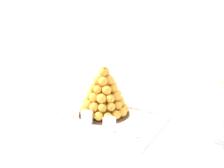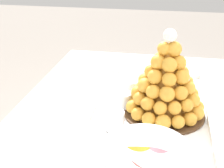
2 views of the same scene
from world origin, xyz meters
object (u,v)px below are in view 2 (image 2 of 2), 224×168
at_px(dessert_cup_right, 111,146).
at_px(wine_glass, 180,82).
at_px(serving_tray, 149,112).
at_px(dessert_cup_mid_right, 115,121).
at_px(dessert_cup_mid_left, 131,88).
at_px(dessert_cup_centre, 124,101).
at_px(croquembouche, 166,84).
at_px(dessert_cup_left, 135,76).

height_order(dessert_cup_right, wine_glass, wine_glass).
bearing_deg(serving_tray, dessert_cup_mid_right, -37.97).
xyz_separation_m(dessert_cup_mid_left, wine_glass, (0.11, 0.17, 0.09)).
bearing_deg(dessert_cup_right, wine_glass, 146.26).
xyz_separation_m(dessert_cup_mid_right, dessert_cup_right, (0.12, 0.01, -0.01)).
xyz_separation_m(dessert_cup_centre, dessert_cup_right, (0.25, 0.00, -0.01)).
bearing_deg(dessert_cup_right, dessert_cup_mid_left, 179.11).
distance_m(croquembouche, dessert_cup_centre, 0.16).
relative_size(dessert_cup_centre, dessert_cup_mid_right, 0.96).
bearing_deg(dessert_cup_mid_right, dessert_cup_right, 5.32).
height_order(serving_tray, dessert_cup_mid_left, dessert_cup_mid_left).
bearing_deg(dessert_cup_left, croquembouche, 27.05).
bearing_deg(dessert_cup_mid_right, dessert_cup_left, 176.70).
bearing_deg(dessert_cup_mid_left, dessert_cup_centre, -3.90).
xyz_separation_m(dessert_cup_right, wine_glass, (-0.27, 0.18, 0.09)).
distance_m(dessert_cup_mid_right, dessert_cup_right, 0.12).
relative_size(dessert_cup_mid_right, wine_glass, 0.39).
height_order(dessert_cup_left, dessert_cup_right, dessert_cup_left).
xyz_separation_m(serving_tray, dessert_cup_mid_left, (-0.13, -0.08, 0.03)).
distance_m(dessert_cup_centre, wine_glass, 0.20).
xyz_separation_m(dessert_cup_left, dessert_cup_mid_right, (0.37, -0.02, 0.00)).
bearing_deg(croquembouche, wine_glass, 122.85).
relative_size(dessert_cup_right, wine_glass, 0.31).
xyz_separation_m(dessert_cup_mid_left, dessert_cup_mid_right, (0.25, -0.02, 0.00)).
distance_m(serving_tray, dessert_cup_mid_left, 0.15).
bearing_deg(dessert_cup_left, dessert_cup_right, -1.16).
bearing_deg(dessert_cup_mid_left, serving_tray, 32.83).
relative_size(serving_tray, dessert_cup_left, 11.87).
bearing_deg(serving_tray, croquembouche, 82.20).
distance_m(dessert_cup_left, wine_glass, 0.29).
bearing_deg(dessert_cup_mid_right, dessert_cup_mid_left, 176.13).
height_order(dessert_cup_mid_left, dessert_cup_mid_right, dessert_cup_mid_right).
relative_size(croquembouche, dessert_cup_mid_right, 4.76).
bearing_deg(dessert_cup_centre, dessert_cup_right, 0.55).
bearing_deg(croquembouche, dessert_cup_mid_left, -135.62).
bearing_deg(dessert_cup_right, croquembouche, 150.55).
xyz_separation_m(croquembouche, wine_glass, (-0.03, 0.04, -0.00)).
distance_m(dessert_cup_left, dessert_cup_right, 0.49).
xyz_separation_m(serving_tray, dessert_cup_right, (0.25, -0.09, 0.02)).
distance_m(dessert_cup_centre, dessert_cup_right, 0.25).
bearing_deg(wine_glass, serving_tray, -76.84).
bearing_deg(dessert_cup_mid_left, dessert_cup_right, -0.89).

